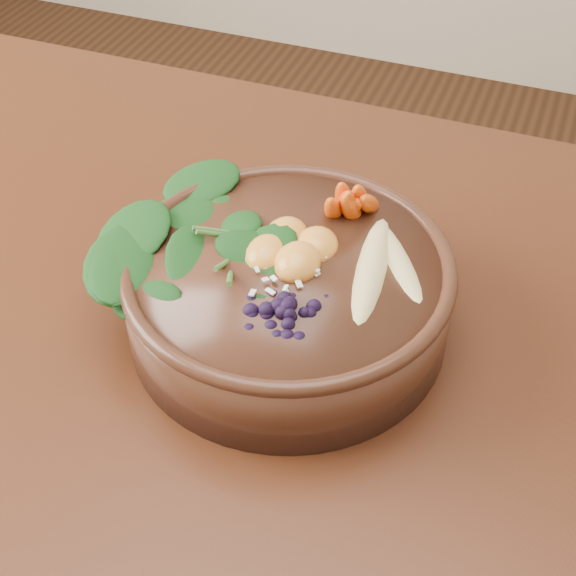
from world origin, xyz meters
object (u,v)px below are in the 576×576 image
(dining_table, at_px, (245,390))
(carrot_cluster, at_px, (351,175))
(banana_halves, at_px, (386,252))
(mandarin_cluster, at_px, (292,236))
(stoneware_bowl, at_px, (288,296))
(blueberry_pile, at_px, (287,294))
(kale_heap, at_px, (243,199))

(dining_table, relative_size, carrot_cluster, 19.04)
(banana_halves, height_order, mandarin_cluster, mandarin_cluster)
(stoneware_bowl, distance_m, banana_halves, 0.10)
(carrot_cluster, relative_size, blueberry_pile, 0.60)
(carrot_cluster, xyz_separation_m, mandarin_cluster, (-0.03, -0.08, -0.03))
(dining_table, height_order, carrot_cluster, carrot_cluster)
(mandarin_cluster, bearing_deg, kale_heap, 155.42)
(kale_heap, distance_m, blueberry_pile, 0.14)
(banana_halves, bearing_deg, carrot_cluster, 113.06)
(stoneware_bowl, height_order, carrot_cluster, carrot_cluster)
(dining_table, distance_m, blueberry_pile, 0.21)
(kale_heap, height_order, blueberry_pile, kale_heap)
(stoneware_bowl, bearing_deg, carrot_cluster, 73.51)
(dining_table, xyz_separation_m, stoneware_bowl, (0.04, 0.02, 0.13))
(kale_heap, xyz_separation_m, blueberry_pile, (0.09, -0.11, -0.00))
(dining_table, distance_m, mandarin_cluster, 0.20)
(banana_halves, bearing_deg, mandarin_cluster, 170.25)
(stoneware_bowl, xyz_separation_m, kale_heap, (-0.06, 0.05, 0.06))
(kale_heap, height_order, carrot_cluster, carrot_cluster)
(mandarin_cluster, bearing_deg, blueberry_pile, -72.07)
(stoneware_bowl, height_order, mandarin_cluster, mandarin_cluster)
(dining_table, relative_size, kale_heap, 8.02)
(kale_heap, bearing_deg, dining_table, -70.75)
(kale_heap, relative_size, mandarin_cluster, 2.07)
(banana_halves, bearing_deg, stoneware_bowl, -177.26)
(stoneware_bowl, xyz_separation_m, blueberry_pile, (0.02, -0.06, 0.06))
(stoneware_bowl, bearing_deg, blueberry_pile, -69.94)
(carrot_cluster, relative_size, banana_halves, 0.49)
(banana_halves, height_order, blueberry_pile, blueberry_pile)
(banana_halves, distance_m, mandarin_cluster, 0.09)
(dining_table, xyz_separation_m, carrot_cluster, (0.07, 0.11, 0.22))
(kale_heap, bearing_deg, carrot_cluster, 27.71)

